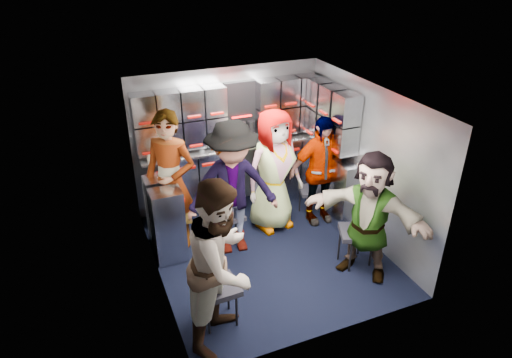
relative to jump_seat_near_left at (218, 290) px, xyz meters
name	(u,v)px	position (x,y,z in m)	size (l,w,h in m)	color
floor	(268,253)	(0.96, 0.90, -0.43)	(3.00, 3.00, 0.00)	black
wall_back	(228,138)	(0.96, 2.40, 0.62)	(2.80, 0.04, 2.10)	gray
wall_left	(153,205)	(-0.44, 0.90, 0.62)	(0.04, 3.00, 2.10)	gray
wall_right	(367,163)	(2.36, 0.90, 0.62)	(0.04, 3.00, 2.10)	gray
ceiling	(270,98)	(0.96, 0.90, 1.67)	(2.80, 3.00, 0.02)	silver
cart_bank_back	(234,178)	(0.96, 2.19, 0.06)	(2.68, 0.38, 0.99)	#979BA6
cart_bank_left	(165,218)	(-0.23, 1.46, 0.06)	(0.38, 0.76, 0.99)	#979BA6
counter	(233,146)	(0.96, 2.19, 0.58)	(2.68, 0.42, 0.03)	silver
locker_bank_back	(231,113)	(0.96, 2.25, 1.06)	(2.68, 0.28, 0.82)	#979BA6
locker_bank_right	(332,116)	(2.21, 1.60, 1.06)	(0.28, 1.00, 0.82)	#979BA6
right_cabinet	(330,182)	(2.21, 1.50, 0.07)	(0.28, 1.20, 1.00)	#979BA6
coffee_niche	(241,111)	(1.14, 2.31, 1.04)	(0.46, 0.16, 0.84)	black
red_latch_strip	(238,160)	(0.96, 1.99, 0.45)	(2.60, 0.02, 0.03)	#940C05
jump_seat_near_left	(218,290)	(0.00, 0.00, 0.00)	(0.43, 0.41, 0.49)	black
jump_seat_mid_left	(229,217)	(0.59, 1.35, -0.05)	(0.38, 0.36, 0.43)	black
jump_seat_center	(268,192)	(1.30, 1.68, 0.01)	(0.47, 0.46, 0.50)	black
jump_seat_mid_right	(312,192)	(1.95, 1.57, -0.07)	(0.42, 0.41, 0.41)	black
jump_seat_near_right	(357,234)	(1.90, 0.31, 0.00)	(0.53, 0.52, 0.48)	black
attendant_standing	(171,182)	(-0.09, 1.59, 0.50)	(0.68, 0.45, 1.86)	black
attendant_arc_a	(222,264)	(0.00, -0.18, 0.47)	(0.87, 0.68, 1.80)	black
attendant_arc_b	(233,189)	(0.59, 1.17, 0.46)	(1.16, 0.67, 1.79)	black
attendant_arc_c	(274,171)	(1.30, 1.50, 0.43)	(0.85, 0.55, 1.73)	black
attendant_arc_d	(320,171)	(1.95, 1.39, 0.36)	(0.93, 0.39, 1.59)	black
attendant_arc_e	(369,216)	(1.90, 0.13, 0.37)	(1.49, 0.47, 1.61)	black
bottle_left	(166,149)	(0.00, 2.14, 0.71)	(0.07, 0.07, 0.23)	white
bottle_mid	(202,143)	(0.49, 2.14, 0.72)	(0.06, 0.06, 0.24)	white
bottle_right	(261,134)	(1.39, 2.14, 0.71)	(0.06, 0.06, 0.23)	white
cup_left	(150,156)	(-0.23, 2.13, 0.65)	(0.07, 0.07, 0.11)	#C9B38D
cup_right	(312,131)	(2.21, 2.13, 0.65)	(0.07, 0.07, 0.10)	#C9B38D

